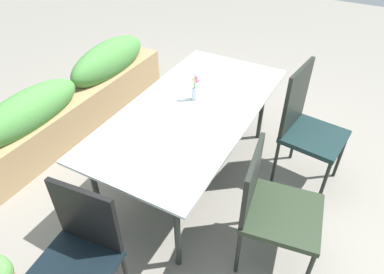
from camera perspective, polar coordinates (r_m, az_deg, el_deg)
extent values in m
plane|color=gray|center=(3.09, -1.33, -6.80)|extent=(12.00, 12.00, 0.00)
cube|color=silver|center=(2.66, 0.00, 4.66)|extent=(1.89, 0.93, 0.02)
cube|color=#232823|center=(2.67, 0.00, 4.26)|extent=(1.85, 0.91, 0.02)
cylinder|color=#232823|center=(2.28, -2.44, -15.50)|extent=(0.04, 0.04, 0.70)
cylinder|color=#232823|center=(3.39, 11.54, 4.67)|extent=(0.04, 0.04, 0.70)
cylinder|color=#232823|center=(2.56, -15.48, -9.28)|extent=(0.04, 0.04, 0.70)
cylinder|color=#232823|center=(3.58, 1.51, 7.55)|extent=(0.04, 0.04, 0.70)
cube|color=#152B2B|center=(2.92, 19.69, 0.05)|extent=(0.51, 0.51, 0.04)
cube|color=black|center=(2.81, 16.92, 6.14)|extent=(0.43, 0.09, 0.54)
cylinder|color=black|center=(3.21, 23.41, -2.89)|extent=(0.03, 0.03, 0.47)
cylinder|color=black|center=(2.89, 21.05, -7.34)|extent=(0.03, 0.03, 0.47)
cylinder|color=black|center=(3.27, 16.69, -0.19)|extent=(0.03, 0.03, 0.47)
cylinder|color=black|center=(2.96, 13.64, -4.24)|extent=(0.03, 0.03, 0.47)
cube|color=black|center=(2.10, -19.30, -20.28)|extent=(0.46, 0.46, 0.04)
cube|color=black|center=(1.99, -17.21, -12.59)|extent=(0.07, 0.40, 0.44)
cylinder|color=black|center=(2.45, -18.91, -18.05)|extent=(0.03, 0.03, 0.46)
cube|color=#253220|center=(2.32, 14.87, -12.22)|extent=(0.55, 0.55, 0.04)
cube|color=black|center=(2.16, 9.93, -7.18)|extent=(0.46, 0.10, 0.42)
cylinder|color=black|center=(2.65, 19.53, -12.81)|extent=(0.03, 0.03, 0.44)
cylinder|color=black|center=(2.38, 18.68, -20.76)|extent=(0.03, 0.03, 0.44)
cylinder|color=black|center=(2.64, 9.99, -10.79)|extent=(0.03, 0.03, 0.44)
cylinder|color=black|center=(2.37, 7.66, -18.47)|extent=(0.03, 0.03, 0.44)
cylinder|color=silver|center=(2.73, 0.50, 7.22)|extent=(0.06, 0.06, 0.10)
cylinder|color=#569347|center=(2.69, 0.50, 8.46)|extent=(0.01, 0.01, 0.12)
sphere|color=white|center=(2.66, 0.50, 9.54)|extent=(0.03, 0.03, 0.03)
cylinder|color=#569347|center=(2.69, 0.86, 8.39)|extent=(0.01, 0.00, 0.11)
sphere|color=pink|center=(2.66, 0.87, 9.44)|extent=(0.04, 0.04, 0.04)
cylinder|color=#569347|center=(2.68, 0.44, 8.91)|extent=(0.01, 0.01, 0.17)
sphere|color=white|center=(2.64, 0.45, 10.48)|extent=(0.04, 0.04, 0.04)
cylinder|color=#569347|center=(2.68, 0.68, 8.71)|extent=(0.01, 0.00, 0.15)
sphere|color=pink|center=(2.64, 0.69, 10.13)|extent=(0.03, 0.03, 0.03)
cylinder|color=#569347|center=(2.69, 0.26, 8.43)|extent=(0.01, 0.01, 0.11)
sphere|color=#EFCC4C|center=(2.66, 0.26, 9.49)|extent=(0.03, 0.03, 0.03)
cube|color=#9E7F56|center=(3.78, -18.26, 4.45)|extent=(2.46, 0.39, 0.40)
ellipsoid|color=#47843D|center=(3.34, -25.63, 3.85)|extent=(1.11, 0.35, 0.36)
ellipsoid|color=#47843D|center=(3.96, -13.70, 12.33)|extent=(1.11, 0.35, 0.40)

